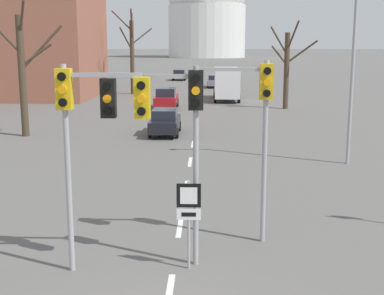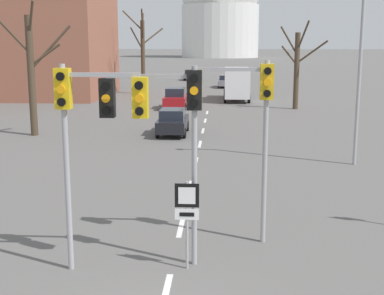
{
  "view_description": "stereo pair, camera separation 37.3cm",
  "coord_description": "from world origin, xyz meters",
  "views": [
    {
      "loc": [
        0.87,
        -9.05,
        5.62
      ],
      "look_at": [
        0.42,
        5.23,
        2.77
      ],
      "focal_mm": 50.0,
      "sensor_mm": 36.0,
      "label": 1
    },
    {
      "loc": [
        1.24,
        -9.04,
        5.62
      ],
      "look_at": [
        0.42,
        5.23,
        2.77
      ],
      "focal_mm": 50.0,
      "sensor_mm": 36.0,
      "label": 2
    }
  ],
  "objects": [
    {
      "name": "lane_stripe_0",
      "position": [
        0.0,
        2.16,
        0.0
      ],
      "size": [
        0.16,
        2.0,
        0.01
      ],
      "primitive_type": "cube",
      "color": "silver",
      "rests_on": "ground_plane"
    },
    {
      "name": "lane_stripe_1",
      "position": [
        0.0,
        6.66,
        0.0
      ],
      "size": [
        0.16,
        2.0,
        0.01
      ],
      "primitive_type": "cube",
      "color": "silver",
      "rests_on": "ground_plane"
    },
    {
      "name": "lane_stripe_2",
      "position": [
        0.0,
        11.16,
        0.0
      ],
      "size": [
        0.16,
        2.0,
        0.01
      ],
      "primitive_type": "cube",
      "color": "silver",
      "rests_on": "ground_plane"
    },
    {
      "name": "lane_stripe_3",
      "position": [
        0.0,
        15.66,
        0.0
      ],
      "size": [
        0.16,
        2.0,
        0.01
      ],
      "primitive_type": "cube",
      "color": "silver",
      "rests_on": "ground_plane"
    },
    {
      "name": "lane_stripe_4",
      "position": [
        0.0,
        20.16,
        0.0
      ],
      "size": [
        0.16,
        2.0,
        0.01
      ],
      "primitive_type": "cube",
      "color": "silver",
      "rests_on": "ground_plane"
    },
    {
      "name": "lane_stripe_5",
      "position": [
        0.0,
        24.66,
        0.0
      ],
      "size": [
        0.16,
        2.0,
        0.01
      ],
      "primitive_type": "cube",
      "color": "silver",
      "rests_on": "ground_plane"
    },
    {
      "name": "lane_stripe_6",
      "position": [
        0.0,
        29.16,
        0.0
      ],
      "size": [
        0.16,
        2.0,
        0.01
      ],
      "primitive_type": "cube",
      "color": "silver",
      "rests_on": "ground_plane"
    },
    {
      "name": "lane_stripe_7",
      "position": [
        0.0,
        33.66,
        0.0
      ],
      "size": [
        0.16,
        2.0,
        0.01
      ],
      "primitive_type": "cube",
      "color": "silver",
      "rests_on": "ground_plane"
    },
    {
      "name": "traffic_signal_centre_tall",
      "position": [
        -0.19,
        3.83,
        3.84
      ],
      "size": [
        2.49,
        0.34,
        5.04
      ],
      "color": "#9E9EA3",
      "rests_on": "ground_plane"
    },
    {
      "name": "traffic_signal_near_right",
      "position": [
        1.76,
        5.49,
        3.9
      ],
      "size": [
        2.29,
        0.34,
        5.13
      ],
      "color": "#9E9EA3",
      "rests_on": "ground_plane"
    },
    {
      "name": "traffic_signal_near_left",
      "position": [
        -1.88,
        3.35,
        3.87
      ],
      "size": [
        2.19,
        0.34,
        5.1
      ],
      "color": "#9E9EA3",
      "rests_on": "ground_plane"
    },
    {
      "name": "route_sign_post",
      "position": [
        0.39,
        3.53,
        1.53
      ],
      "size": [
        0.6,
        0.08,
        2.26
      ],
      "color": "#9E9EA3",
      "rests_on": "ground_plane"
    },
    {
      "name": "street_lamp_right",
      "position": [
        7.0,
        15.58,
        5.34
      ],
      "size": [
        2.22,
        0.36,
        8.75
      ],
      "color": "#9E9EA3",
      "rests_on": "ground_plane"
    },
    {
      "name": "sedan_near_left",
      "position": [
        -1.8,
        23.24,
        0.8
      ],
      "size": [
        1.78,
        4.24,
        1.59
      ],
      "color": "black",
      "rests_on": "ground_plane"
    },
    {
      "name": "sedan_near_right",
      "position": [
        -2.75,
        36.21,
        0.88
      ],
      "size": [
        1.92,
        4.4,
        1.77
      ],
      "color": "maroon",
      "rests_on": "ground_plane"
    },
    {
      "name": "sedan_mid_centre",
      "position": [
        1.6,
        57.78,
        0.78
      ],
      "size": [
        1.92,
        4.51,
        1.54
      ],
      "color": "slate",
      "rests_on": "ground_plane"
    },
    {
      "name": "sedan_far_left",
      "position": [
        2.85,
        79.47,
        0.74
      ],
      "size": [
        1.8,
        4.06,
        1.43
      ],
      "color": "#B7B7BC",
      "rests_on": "ground_plane"
    },
    {
      "name": "sedan_far_right",
      "position": [
        -3.52,
        70.22,
        0.8
      ],
      "size": [
        1.95,
        4.03,
        1.54
      ],
      "color": "#2D4C33",
      "rests_on": "ground_plane"
    },
    {
      "name": "delivery_truck",
      "position": [
        2.57,
        42.83,
        1.7
      ],
      "size": [
        2.44,
        7.2,
        3.14
      ],
      "color": "#333842",
      "rests_on": "ground_plane"
    },
    {
      "name": "bare_tree_left_near",
      "position": [
        -10.14,
        22.42,
        3.94
      ],
      "size": [
        4.49,
        1.7,
        7.96
      ],
      "color": "#473828",
      "rests_on": "ground_plane"
    },
    {
      "name": "bare_tree_right_near",
      "position": [
        7.41,
        36.35,
        3.54
      ],
      "size": [
        3.79,
        2.09,
        7.3
      ],
      "color": "#473828",
      "rests_on": "ground_plane"
    },
    {
      "name": "bare_tree_left_far",
      "position": [
        -7.42,
        48.85,
        4.52
      ],
      "size": [
        4.37,
        4.37,
        8.93
      ],
      "color": "#473828",
      "rests_on": "ground_plane"
    }
  ]
}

